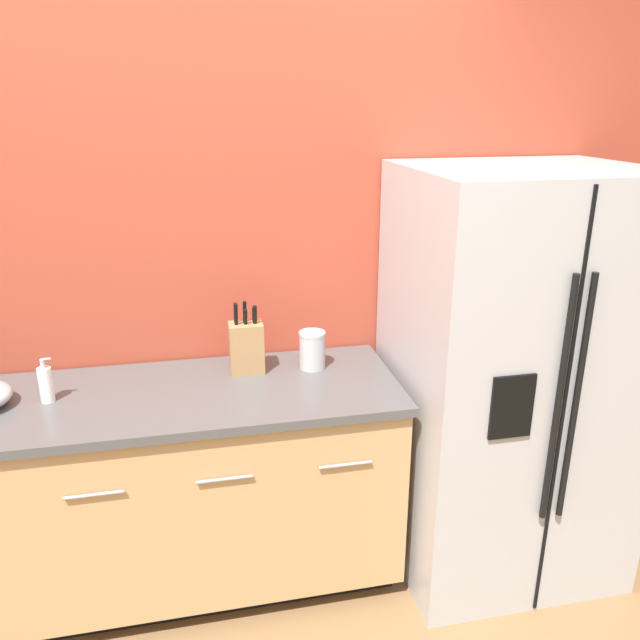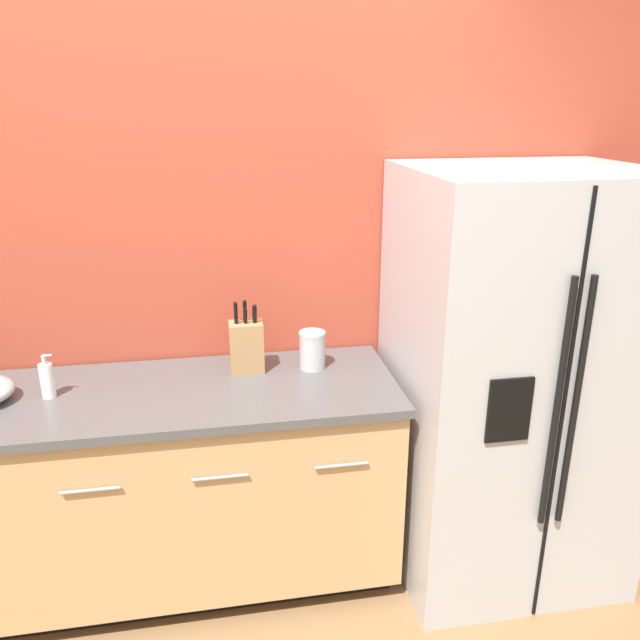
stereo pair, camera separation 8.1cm
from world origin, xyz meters
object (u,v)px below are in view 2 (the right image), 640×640
refrigerator (510,380)px  knife_block (247,346)px  soap_dispenser (47,380)px  steel_canister (312,350)px

refrigerator → knife_block: 1.10m
refrigerator → soap_dispenser: refrigerator is taller
soap_dispenser → steel_canister: size_ratio=0.99×
knife_block → steel_canister: (0.27, -0.02, -0.03)m
refrigerator → soap_dispenser: 1.83m
steel_canister → knife_block: bearing=176.5°
refrigerator → soap_dispenser: bearing=176.9°
steel_canister → soap_dispenser: bearing=-174.6°
knife_block → steel_canister: size_ratio=1.74×
refrigerator → knife_block: size_ratio=5.64×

